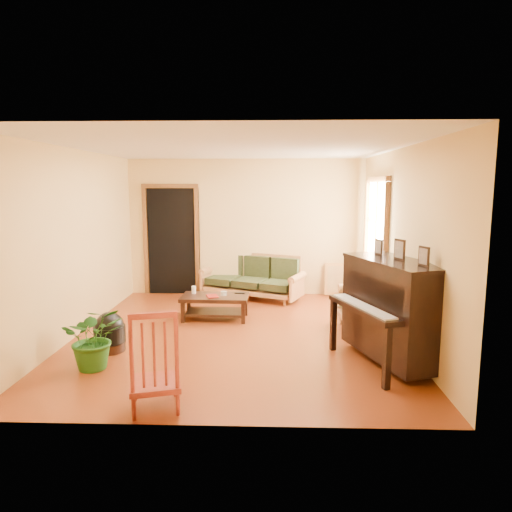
{
  "coord_description": "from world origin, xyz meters",
  "views": [
    {
      "loc": [
        0.48,
        -6.22,
        2.08
      ],
      "look_at": [
        0.27,
        0.2,
        1.1
      ],
      "focal_mm": 32.0,
      "sensor_mm": 36.0,
      "label": 1
    }
  ],
  "objects_px": {
    "piano": "(393,312)",
    "footstool": "(110,337)",
    "sofa": "(252,277)",
    "coffee_table": "(215,307)",
    "armchair": "(368,300)",
    "red_chair": "(154,358)",
    "potted_plant": "(94,338)",
    "ceramic_crock": "(358,291)"
  },
  "relations": [
    {
      "from": "piano",
      "to": "footstool",
      "type": "xyz_separation_m",
      "value": [
        -3.49,
        0.28,
        -0.43
      ]
    },
    {
      "from": "sofa",
      "to": "coffee_table",
      "type": "relative_size",
      "value": 1.81
    },
    {
      "from": "armchair",
      "to": "coffee_table",
      "type": "bearing_deg",
      "value": 163.19
    },
    {
      "from": "coffee_table",
      "to": "red_chair",
      "type": "bearing_deg",
      "value": -94.04
    },
    {
      "from": "sofa",
      "to": "potted_plant",
      "type": "height_order",
      "value": "sofa"
    },
    {
      "from": "potted_plant",
      "to": "red_chair",
      "type": "bearing_deg",
      "value": -44.46
    },
    {
      "from": "footstool",
      "to": "red_chair",
      "type": "relative_size",
      "value": 0.4
    },
    {
      "from": "ceramic_crock",
      "to": "piano",
      "type": "bearing_deg",
      "value": -93.74
    },
    {
      "from": "coffee_table",
      "to": "footstool",
      "type": "distance_m",
      "value": 1.87
    },
    {
      "from": "footstool",
      "to": "potted_plant",
      "type": "distance_m",
      "value": 0.59
    },
    {
      "from": "coffee_table",
      "to": "piano",
      "type": "bearing_deg",
      "value": -36.97
    },
    {
      "from": "sofa",
      "to": "potted_plant",
      "type": "xyz_separation_m",
      "value": [
        -1.66,
        -3.42,
        -0.04
      ]
    },
    {
      "from": "potted_plant",
      "to": "piano",
      "type": "bearing_deg",
      "value": 4.6
    },
    {
      "from": "piano",
      "to": "footstool",
      "type": "relative_size",
      "value": 3.56
    },
    {
      "from": "piano",
      "to": "sofa",
      "type": "bearing_deg",
      "value": 100.45
    },
    {
      "from": "armchair",
      "to": "potted_plant",
      "type": "bearing_deg",
      "value": -160.75
    },
    {
      "from": "sofa",
      "to": "piano",
      "type": "distance_m",
      "value": 3.63
    },
    {
      "from": "sofa",
      "to": "ceramic_crock",
      "type": "distance_m",
      "value": 2.03
    },
    {
      "from": "red_chair",
      "to": "ceramic_crock",
      "type": "distance_m",
      "value": 5.19
    },
    {
      "from": "piano",
      "to": "armchair",
      "type": "bearing_deg",
      "value": 71.67
    },
    {
      "from": "coffee_table",
      "to": "footstool",
      "type": "relative_size",
      "value": 2.65
    },
    {
      "from": "sofa",
      "to": "red_chair",
      "type": "height_order",
      "value": "red_chair"
    },
    {
      "from": "coffee_table",
      "to": "ceramic_crock",
      "type": "relative_size",
      "value": 3.9
    },
    {
      "from": "armchair",
      "to": "red_chair",
      "type": "xyz_separation_m",
      "value": [
        -2.5,
        -2.45,
        0.04
      ]
    },
    {
      "from": "sofa",
      "to": "coffee_table",
      "type": "distance_m",
      "value": 1.51
    },
    {
      "from": "piano",
      "to": "footstool",
      "type": "height_order",
      "value": "piano"
    },
    {
      "from": "piano",
      "to": "red_chair",
      "type": "distance_m",
      "value": 2.8
    },
    {
      "from": "piano",
      "to": "potted_plant",
      "type": "distance_m",
      "value": 3.48
    },
    {
      "from": "sofa",
      "to": "ceramic_crock",
      "type": "relative_size",
      "value": 7.06
    },
    {
      "from": "sofa",
      "to": "red_chair",
      "type": "bearing_deg",
      "value": -75.92
    },
    {
      "from": "coffee_table",
      "to": "potted_plant",
      "type": "relative_size",
      "value": 1.42
    },
    {
      "from": "footstool",
      "to": "red_chair",
      "type": "height_order",
      "value": "red_chair"
    },
    {
      "from": "coffee_table",
      "to": "potted_plant",
      "type": "bearing_deg",
      "value": -119.48
    },
    {
      "from": "armchair",
      "to": "footstool",
      "type": "distance_m",
      "value": 3.61
    },
    {
      "from": "coffee_table",
      "to": "piano",
      "type": "distance_m",
      "value": 2.93
    },
    {
      "from": "sofa",
      "to": "coffee_table",
      "type": "height_order",
      "value": "sofa"
    },
    {
      "from": "sofa",
      "to": "potted_plant",
      "type": "distance_m",
      "value": 3.8
    },
    {
      "from": "coffee_table",
      "to": "potted_plant",
      "type": "xyz_separation_m",
      "value": [
        -1.14,
        -2.02,
        0.18
      ]
    },
    {
      "from": "footstool",
      "to": "potted_plant",
      "type": "xyz_separation_m",
      "value": [
        0.03,
        -0.56,
        0.18
      ]
    },
    {
      "from": "coffee_table",
      "to": "armchair",
      "type": "height_order",
      "value": "armchair"
    },
    {
      "from": "ceramic_crock",
      "to": "sofa",
      "type": "bearing_deg",
      "value": -178.31
    },
    {
      "from": "armchair",
      "to": "red_chair",
      "type": "bearing_deg",
      "value": -140.38
    }
  ]
}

